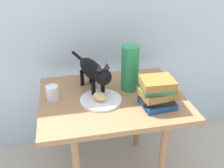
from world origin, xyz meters
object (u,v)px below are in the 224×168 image
(side_table, at_px, (112,108))
(green_vase, at_px, (130,68))
(candle_jar, at_px, (52,94))
(tv_remote, at_px, (151,83))
(cat, at_px, (94,71))
(plate, at_px, (101,100))
(book_stack, at_px, (157,93))
(bread_roll, at_px, (100,97))

(side_table, bearing_deg, green_vase, 28.42)
(candle_jar, height_order, tv_remote, candle_jar)
(green_vase, xyz_separation_m, candle_jar, (-0.46, -0.03, -0.10))
(cat, distance_m, candle_jar, 0.26)
(cat, relative_size, tv_remote, 3.08)
(cat, xyz_separation_m, green_vase, (0.21, -0.01, 0.00))
(plate, distance_m, cat, 0.17)
(candle_jar, bearing_deg, green_vase, 4.10)
(cat, xyz_separation_m, tv_remote, (0.36, 0.01, -0.12))
(side_table, bearing_deg, candle_jar, 174.37)
(book_stack, bearing_deg, cat, 143.60)
(tv_remote, bearing_deg, cat, 157.06)
(side_table, relative_size, book_stack, 4.15)
(plate, xyz_separation_m, candle_jar, (-0.26, 0.07, 0.03))
(book_stack, height_order, tv_remote, book_stack)
(cat, height_order, candle_jar, cat)
(candle_jar, bearing_deg, book_stack, -18.06)
(bread_roll, xyz_separation_m, tv_remote, (0.35, 0.14, -0.03))
(book_stack, bearing_deg, green_vase, 113.64)
(cat, relative_size, green_vase, 1.69)
(plate, relative_size, cat, 0.51)
(cat, bearing_deg, candle_jar, -169.05)
(green_vase, bearing_deg, tv_remote, 7.97)
(book_stack, bearing_deg, side_table, 145.73)
(bread_roll, bearing_deg, side_table, 33.92)
(cat, bearing_deg, book_stack, -36.40)
(cat, relative_size, book_stack, 2.32)
(plate, distance_m, bread_roll, 0.04)
(cat, xyz_separation_m, candle_jar, (-0.24, -0.05, -0.09))
(candle_jar, xyz_separation_m, tv_remote, (0.60, 0.05, -0.03))
(cat, bearing_deg, green_vase, -3.80)
(book_stack, bearing_deg, plate, 159.58)
(side_table, xyz_separation_m, plate, (-0.07, -0.04, 0.09))
(tv_remote, bearing_deg, book_stack, -126.85)
(cat, distance_m, book_stack, 0.38)
(bread_roll, distance_m, candle_jar, 0.27)
(green_vase, bearing_deg, candle_jar, -175.90)
(candle_jar, bearing_deg, cat, 10.95)
(green_vase, distance_m, candle_jar, 0.47)
(plate, xyz_separation_m, tv_remote, (0.34, 0.13, 0.00))
(side_table, xyz_separation_m, green_vase, (0.12, 0.07, 0.22))
(candle_jar, bearing_deg, tv_remote, 5.04)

